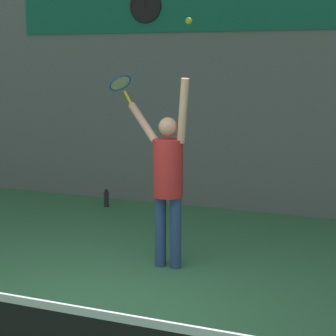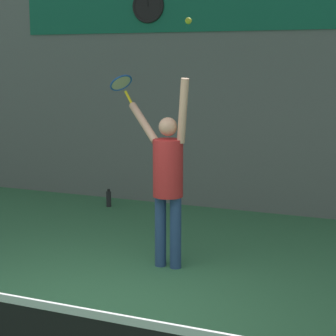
{
  "view_description": "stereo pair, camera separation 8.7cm",
  "coord_description": "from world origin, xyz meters",
  "px_view_note": "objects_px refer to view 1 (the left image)",
  "views": [
    {
      "loc": [
        2.71,
        -4.57,
        2.34
      ],
      "look_at": [
        0.18,
        1.66,
        1.16
      ],
      "focal_mm": 65.0,
      "sensor_mm": 36.0,
      "label": 1
    },
    {
      "loc": [
        2.79,
        -4.53,
        2.34
      ],
      "look_at": [
        0.18,
        1.66,
        1.16
      ],
      "focal_mm": 65.0,
      "sensor_mm": 36.0,
      "label": 2
    }
  ],
  "objects_px": {
    "tennis_racket": "(121,84)",
    "tennis_player": "(167,175)",
    "scoreboard_clock": "(145,6)",
    "water_bottle": "(106,199)",
    "tennis_ball": "(189,21)"
  },
  "relations": [
    {
      "from": "tennis_racket",
      "to": "water_bottle",
      "type": "distance_m",
      "value": 2.94
    },
    {
      "from": "scoreboard_clock",
      "to": "tennis_player",
      "type": "height_order",
      "value": "scoreboard_clock"
    },
    {
      "from": "tennis_player",
      "to": "tennis_ball",
      "type": "bearing_deg",
      "value": -24.01
    },
    {
      "from": "tennis_player",
      "to": "tennis_ball",
      "type": "xyz_separation_m",
      "value": [
        0.29,
        -0.13,
        1.68
      ]
    },
    {
      "from": "scoreboard_clock",
      "to": "tennis_racket",
      "type": "relative_size",
      "value": 1.38
    },
    {
      "from": "scoreboard_clock",
      "to": "tennis_player",
      "type": "xyz_separation_m",
      "value": [
        1.56,
        -2.89,
        -2.13
      ]
    },
    {
      "from": "tennis_ball",
      "to": "scoreboard_clock",
      "type": "bearing_deg",
      "value": 121.5
    },
    {
      "from": "tennis_player",
      "to": "water_bottle",
      "type": "distance_m",
      "value": 3.23
    },
    {
      "from": "water_bottle",
      "to": "tennis_racket",
      "type": "bearing_deg",
      "value": -56.67
    },
    {
      "from": "scoreboard_clock",
      "to": "tennis_ball",
      "type": "distance_m",
      "value": 3.57
    },
    {
      "from": "tennis_racket",
      "to": "water_bottle",
      "type": "xyz_separation_m",
      "value": [
        -1.21,
        1.85,
        -1.93
      ]
    },
    {
      "from": "tennis_racket",
      "to": "tennis_player",
      "type": "bearing_deg",
      "value": -30.73
    },
    {
      "from": "tennis_player",
      "to": "scoreboard_clock",
      "type": "bearing_deg",
      "value": 118.34
    },
    {
      "from": "scoreboard_clock",
      "to": "tennis_ball",
      "type": "relative_size",
      "value": 7.88
    },
    {
      "from": "tennis_player",
      "to": "water_bottle",
      "type": "relative_size",
      "value": 7.44
    }
  ]
}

